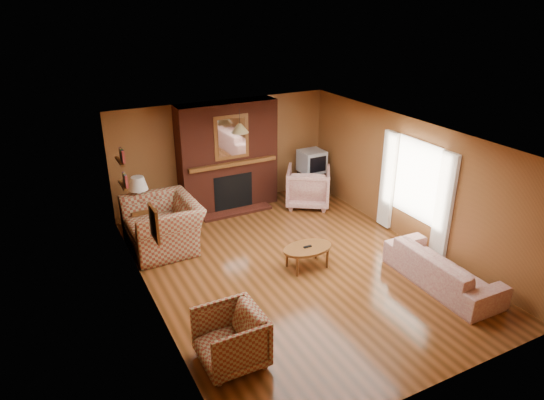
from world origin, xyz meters
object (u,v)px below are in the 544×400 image
floral_sofa (442,268)px  tv_stand (311,183)px  plaid_armchair (230,339)px  plaid_loveseat (163,225)px  table_lamp (139,190)px  fireplace (228,157)px  coffee_table (307,249)px  crt_tv (312,161)px  floral_armchair (308,187)px  side_table (142,221)px

floral_sofa → tv_stand: (0.15, 4.39, -0.01)m
plaid_armchair → tv_stand: plaid_armchair is taller
plaid_loveseat → table_lamp: 0.87m
fireplace → tv_stand: fireplace is taller
plaid_armchair → coffee_table: (2.15, 1.61, -0.03)m
table_lamp → tv_stand: size_ratio=1.06×
plaid_armchair → crt_tv: crt_tv is taller
fireplace → table_lamp: (-2.10, -0.53, -0.19)m
floral_armchair → tv_stand: (0.41, 0.53, -0.15)m
plaid_armchair → tv_stand: size_ratio=1.45×
plaid_armchair → tv_stand: (4.00, 4.50, -0.09)m
fireplace → plaid_loveseat: fireplace is taller
fireplace → plaid_armchair: 5.14m
fireplace → floral_sofa: fireplace is taller
fireplace → plaid_armchair: fireplace is taller
plaid_armchair → coffee_table: 2.68m
floral_armchair → plaid_loveseat: bearing=40.9°
plaid_loveseat → plaid_armchair: (-0.10, -3.50, -0.09)m
fireplace → crt_tv: (2.05, -0.19, -0.35)m
fireplace → crt_tv: size_ratio=4.31×
floral_sofa → crt_tv: crt_tv is taller
plaid_loveseat → table_lamp: table_lamp is taller
floral_armchair → coffee_table: floral_armchair is taller
plaid_armchair → table_lamp: bearing=-178.0°
fireplace → tv_stand: (2.05, -0.18, -0.89)m
side_table → tv_stand: bearing=4.8°
floral_sofa → table_lamp: (-4.00, 4.04, 0.69)m
plaid_loveseat → floral_armchair: size_ratio=1.48×
coffee_table → table_lamp: bearing=132.2°
tv_stand → crt_tv: crt_tv is taller
table_lamp → tv_stand: (4.15, 0.35, -0.71)m
crt_tv → floral_armchair: bearing=-127.9°
plaid_loveseat → crt_tv: bearing=102.9°
plaid_loveseat → table_lamp: bearing=-160.4°
floral_sofa → side_table: (-4.00, 4.04, 0.02)m
side_table → crt_tv: bearing=4.7°
table_lamp → fireplace: bearing=14.3°
floral_sofa → table_lamp: 5.73m
floral_sofa → crt_tv: 4.42m
tv_stand → crt_tv: (0.00, -0.01, 0.55)m
coffee_table → crt_tv: bearing=57.2°
fireplace → tv_stand: bearing=-5.1°
floral_sofa → plaid_loveseat: bearing=48.9°
tv_stand → crt_tv: 0.55m
plaid_armchair → coffee_table: bearing=126.9°
plaid_loveseat → side_table: bearing=-160.4°
plaid_armchair → floral_sofa: bearing=91.6°
floral_armchair → side_table: (-3.74, 0.18, -0.12)m
coffee_table → plaid_armchair: bearing=-143.1°
plaid_loveseat → floral_sofa: size_ratio=0.70×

